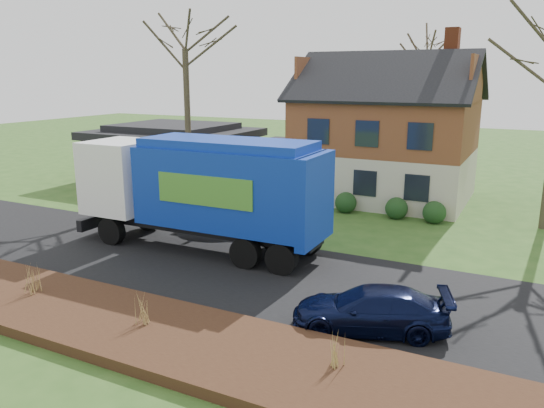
% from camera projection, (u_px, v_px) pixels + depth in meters
% --- Properties ---
extents(ground, '(120.00, 120.00, 0.00)m').
position_uv_depth(ground, '(226.00, 269.00, 19.21)').
color(ground, '#2C501A').
rests_on(ground, ground).
extents(road, '(80.00, 7.00, 0.02)m').
position_uv_depth(road, '(226.00, 268.00, 19.21)').
color(road, black).
rests_on(road, ground).
extents(mulch_verge, '(80.00, 3.50, 0.30)m').
position_uv_depth(mulch_verge, '(124.00, 324.00, 14.58)').
color(mulch_verge, black).
rests_on(mulch_verge, ground).
extents(main_house, '(12.95, 8.95, 9.26)m').
position_uv_depth(main_house, '(378.00, 126.00, 29.66)').
color(main_house, '#BEB599').
rests_on(main_house, ground).
extents(ranch_house, '(9.80, 8.20, 3.70)m').
position_uv_depth(ranch_house, '(174.00, 152.00, 35.32)').
color(ranch_house, brown).
rests_on(ranch_house, ground).
extents(garbage_truck, '(10.50, 2.91, 4.49)m').
position_uv_depth(garbage_truck, '(204.00, 186.00, 20.76)').
color(garbage_truck, black).
rests_on(garbage_truck, ground).
extents(silver_sedan, '(4.61, 2.21, 1.46)m').
position_uv_depth(silver_sedan, '(238.00, 212.00, 24.17)').
color(silver_sedan, '#AFB3B8').
rests_on(silver_sedan, ground).
extents(navy_wagon, '(4.56, 2.98, 1.23)m').
position_uv_depth(navy_wagon, '(370.00, 310.00, 14.43)').
color(navy_wagon, black).
rests_on(navy_wagon, ground).
extents(tree_front_west, '(3.85, 3.85, 11.46)m').
position_uv_depth(tree_front_west, '(184.00, 26.00, 28.91)').
color(tree_front_west, '#3D3424').
rests_on(tree_front_west, ground).
extents(tree_back, '(3.56, 3.56, 11.28)m').
position_uv_depth(tree_back, '(430.00, 34.00, 33.87)').
color(tree_back, '#473A2A').
rests_on(tree_back, ground).
extents(grass_clump_west, '(0.35, 0.29, 0.93)m').
position_uv_depth(grass_clump_west, '(31.00, 278.00, 16.24)').
color(grass_clump_west, '#A18147').
rests_on(grass_clump_west, mulch_verge).
extents(grass_clump_mid, '(0.31, 0.26, 0.87)m').
position_uv_depth(grass_clump_mid, '(143.00, 308.00, 14.23)').
color(grass_clump_mid, olive).
rests_on(grass_clump_mid, mulch_verge).
extents(grass_clump_east, '(0.31, 0.26, 0.78)m').
position_uv_depth(grass_clump_east, '(335.00, 350.00, 12.15)').
color(grass_clump_east, '#A79049').
rests_on(grass_clump_east, mulch_verge).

